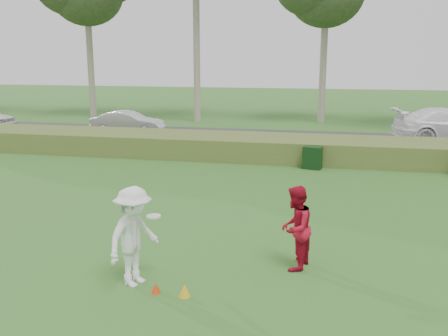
% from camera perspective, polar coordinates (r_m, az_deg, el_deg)
% --- Properties ---
extents(ground, '(120.00, 120.00, 0.00)m').
position_cam_1_polar(ground, '(10.16, -4.98, -12.06)').
color(ground, '#296020').
rests_on(ground, ground).
extents(reed_strip, '(80.00, 3.00, 0.90)m').
position_cam_1_polar(reed_strip, '(21.33, 4.65, 2.36)').
color(reed_strip, '#4B6126').
rests_on(reed_strip, ground).
extents(park_road, '(80.00, 6.00, 0.06)m').
position_cam_1_polar(park_road, '(26.29, 6.13, 3.35)').
color(park_road, '#2D2D2D').
rests_on(park_road, ground).
extents(player_white, '(1.10, 1.41, 1.91)m').
position_cam_1_polar(player_white, '(9.54, -10.26, -7.71)').
color(player_white, white).
rests_on(player_white, ground).
extents(player_red, '(0.83, 0.97, 1.73)m').
position_cam_1_polar(player_red, '(10.21, 8.16, -6.79)').
color(player_red, '#AF0F26').
rests_on(player_red, ground).
extents(cone_orange, '(0.18, 0.18, 0.19)m').
position_cam_1_polar(cone_orange, '(9.47, -7.81, -13.41)').
color(cone_orange, red).
rests_on(cone_orange, ground).
extents(cone_yellow, '(0.22, 0.22, 0.24)m').
position_cam_1_polar(cone_yellow, '(9.28, -4.52, -13.75)').
color(cone_yellow, gold).
rests_on(cone_yellow, ground).
extents(utility_cabinet, '(0.77, 0.57, 0.87)m').
position_cam_1_polar(utility_cabinet, '(19.44, 10.07, 1.16)').
color(utility_cabinet, black).
rests_on(utility_cabinet, ground).
extents(car_mid, '(3.99, 1.57, 1.29)m').
position_cam_1_polar(car_mid, '(27.60, -10.91, 5.06)').
color(car_mid, silver).
rests_on(car_mid, park_road).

